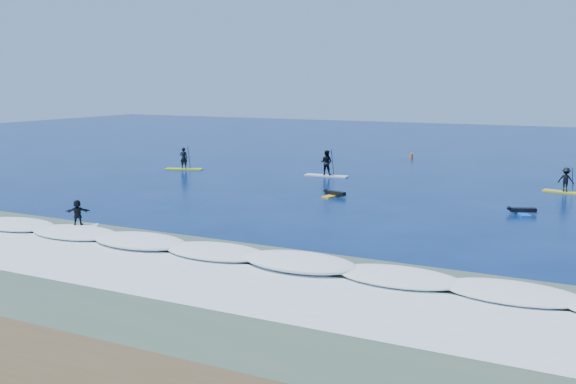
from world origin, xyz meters
The scene contains 11 objects.
ground centered at (0.00, 0.00, 0.00)m, with size 160.00×160.00×0.00m, color #031741.
shallow_water centered at (0.00, -14.00, 0.01)m, with size 90.00×13.00×0.01m, color #3E5442.
breaking_wave centered at (0.00, -10.00, 0.00)m, with size 40.00×6.00×0.30m, color white.
whitewater centered at (0.00, -13.00, 0.00)m, with size 34.00×5.00×0.02m, color silver.
sup_paddler_left centered at (-15.89, 11.37, 0.67)m, with size 3.14×1.76×2.15m.
sup_paddler_center centered at (-3.79, 13.21, 0.88)m, with size 3.42×1.08×2.37m.
sup_paddler_right centered at (13.24, 13.43, 0.76)m, with size 2.85×1.23×1.94m.
prone_paddler_near centered at (0.10, 5.46, 0.14)m, with size 1.61×2.09×0.42m.
prone_paddler_far centered at (11.53, 5.07, 0.14)m, with size 1.56×2.08×0.43m.
wave_surfer centered at (-7.62, -8.94, 0.78)m, with size 1.85×1.51×1.37m.
marker_buoy centered at (-1.11, 27.43, 0.28)m, with size 0.27×0.27×0.64m.
Camera 1 is at (15.62, -31.97, 7.30)m, focal length 40.00 mm.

